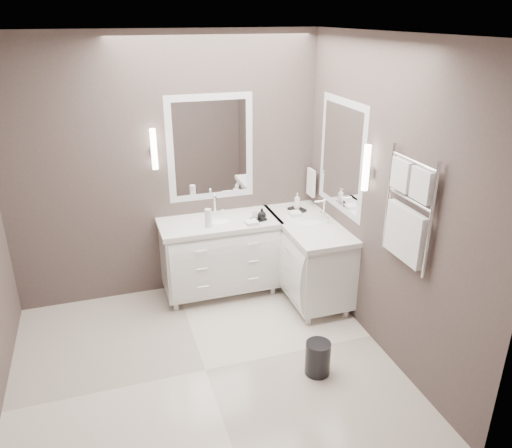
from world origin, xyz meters
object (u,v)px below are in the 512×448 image
object	(u,v)px
vanity_right	(308,254)
vanity_back	(220,252)
waste_bin	(318,358)
towel_ladder	(407,216)

from	to	relation	value
vanity_right	vanity_back	bearing A→B (deg)	159.62
vanity_right	waste_bin	xyz separation A→B (m)	(-0.43, -1.22, -0.34)
towel_ladder	waste_bin	distance (m)	1.41
vanity_back	towel_ladder	size ratio (longest dim) A/B	1.38
vanity_back	vanity_right	bearing A→B (deg)	-20.38
waste_bin	vanity_back	bearing A→B (deg)	106.21
towel_ladder	waste_bin	size ratio (longest dim) A/B	3.02
vanity_back	vanity_right	xyz separation A→B (m)	(0.88, -0.33, 0.00)
vanity_back	vanity_right	distance (m)	0.93
towel_ladder	waste_bin	bearing A→B (deg)	173.20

